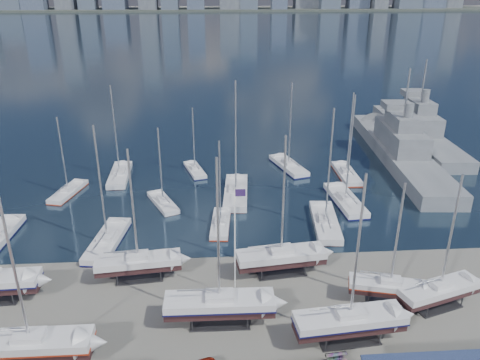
{
  "coord_description": "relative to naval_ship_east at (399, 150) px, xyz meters",
  "views": [
    {
      "loc": [
        -1.35,
        -47.29,
        29.68
      ],
      "look_at": [
        2.27,
        8.0,
        6.44
      ],
      "focal_mm": 35.0,
      "sensor_mm": 36.0,
      "label": 1
    }
  ],
  "objects": [
    {
      "name": "sailboat_moored_7",
      "position": [
        -30.76,
        -14.5,
        -1.34
      ],
      "size": [
        4.41,
        12.37,
        18.3
      ],
      "rotation": [
        0.0,
        0.0,
        1.49
      ],
      "color": "black",
      "rests_on": "water"
    },
    {
      "name": "sailboat_cradle_7",
      "position": [
        -12.3,
        -42.22,
        0.32
      ],
      "size": [
        8.95,
        4.98,
        14.23
      ],
      "rotation": [
        0.0,
        0.0,
        0.32
      ],
      "color": "#2D2D33",
      "rests_on": "ground"
    },
    {
      "name": "sailboat_moored_3",
      "position": [
        -47.39,
        -27.72,
        -1.36
      ],
      "size": [
        4.39,
        10.97,
        15.95
      ],
      "rotation": [
        0.0,
        0.0,
        1.44
      ],
      "color": "black",
      "rests_on": "water"
    },
    {
      "name": "sailboat_moored_4",
      "position": [
        -41.53,
        -16.98,
        -1.34
      ],
      "size": [
        5.36,
        8.31,
        12.21
      ],
      "rotation": [
        0.0,
        0.0,
        1.99
      ],
      "color": "black",
      "rests_on": "water"
    },
    {
      "name": "sailboat_cradle_2",
      "position": [
        -42.49,
        -35.31,
        0.36
      ],
      "size": [
        9.32,
        3.52,
        14.94
      ],
      "rotation": [
        0.0,
        0.0,
        0.11
      ],
      "color": "#2D2D33",
      "rests_on": "ground"
    },
    {
      "name": "sailboat_moored_9",
      "position": [
        -19.46,
        -24.73,
        -1.34
      ],
      "size": [
        4.21,
        11.33,
        16.72
      ],
      "rotation": [
        0.0,
        0.0,
        1.47
      ],
      "color": "black",
      "rests_on": "water"
    },
    {
      "name": "naval_ship_east",
      "position": [
        0.0,
        0.0,
        0.0
      ],
      "size": [
        10.27,
        44.51,
        17.97
      ],
      "rotation": [
        0.0,
        0.0,
        1.5
      ],
      "color": "slate",
      "rests_on": "water"
    },
    {
      "name": "sailboat_moored_1",
      "position": [
        -56.32,
        -12.18,
        -1.36
      ],
      "size": [
        4.38,
        8.81,
        12.69
      ],
      "rotation": [
        0.0,
        0.0,
        1.32
      ],
      "color": "black",
      "rests_on": "water"
    },
    {
      "name": "sailboat_moored_2",
      "position": [
        -49.56,
        -6.04,
        -1.34
      ],
      "size": [
        3.41,
        10.76,
        16.07
      ],
      "rotation": [
        0.0,
        0.0,
        1.61
      ],
      "color": "black",
      "rests_on": "water"
    },
    {
      "name": "sailboat_moored_5",
      "position": [
        -37.2,
        -4.31,
        -1.35
      ],
      "size": [
        4.25,
        8.16,
        11.75
      ],
      "rotation": [
        0.0,
        0.0,
        1.85
      ],
      "color": "black",
      "rests_on": "water"
    },
    {
      "name": "sailboat_moored_11",
      "position": [
        -11.89,
        -7.84,
        -1.36
      ],
      "size": [
        2.79,
        9.88,
        14.76
      ],
      "rotation": [
        0.0,
        0.0,
        1.57
      ],
      "color": "black",
      "rests_on": "water"
    },
    {
      "name": "sailboat_cradle_3",
      "position": [
        -33.93,
        -43.12,
        0.44
      ],
      "size": [
        10.4,
        3.04,
        16.7
      ],
      "rotation": [
        0.0,
        0.0,
        -0.01
      ],
      "color": "#2D2D33",
      "rests_on": "ground"
    },
    {
      "name": "ground",
      "position": [
        -33.01,
        -41.62,
        -1.66
      ],
      "size": [
        1400.0,
        1400.0,
        0.0
      ],
      "primitive_type": "plane",
      "color": "#605E59",
      "rests_on": "ground"
    },
    {
      "name": "flagpole",
      "position": [
        -32.17,
        -39.15,
        5.43
      ],
      "size": [
        1.08,
        0.12,
        12.29
      ],
      "color": "white",
      "rests_on": "ground"
    },
    {
      "name": "sailboat_moored_10",
      "position": [
        -14.93,
        -18.18,
        -1.35
      ],
      "size": [
        4.02,
        11.46,
        16.82
      ],
      "rotation": [
        0.0,
        0.0,
        1.65
      ],
      "color": "black",
      "rests_on": "water"
    },
    {
      "name": "sailboat_moored_8",
      "position": [
        -20.94,
        -3.61,
        -1.36
      ],
      "size": [
        5.8,
        10.88,
        15.66
      ],
      "rotation": [
        0.0,
        0.0,
        1.86
      ],
      "color": "black",
      "rests_on": "water"
    },
    {
      "name": "sailboat_moored_6",
      "position": [
        -33.34,
        -23.99,
        -1.35
      ],
      "size": [
        3.07,
        8.5,
        12.45
      ],
      "rotation": [
        0.0,
        0.0,
        1.48
      ],
      "color": "black",
      "rests_on": "water"
    },
    {
      "name": "naval_ship_west",
      "position": [
        8.07,
        11.47,
        0.0
      ],
      "size": [
        8.19,
        40.43,
        17.62
      ],
      "rotation": [
        0.0,
        0.0,
        1.53
      ],
      "color": "slate",
      "rests_on": "water"
    },
    {
      "name": "far_shore",
      "position": [
        -33.01,
        528.38,
        -0.56
      ],
      "size": [
        1400.0,
        80.0,
        2.2
      ],
      "primitive_type": "cube",
      "color": "#2D332D",
      "rests_on": "ground"
    },
    {
      "name": "water",
      "position": [
        -33.01,
        268.38,
        -1.81
      ],
      "size": [
        1400.0,
        600.0,
        0.4
      ],
      "primitive_type": "cube",
      "color": "#172337",
      "rests_on": "ground"
    },
    {
      "name": "sailboat_cradle_6",
      "position": [
        -16.95,
        -41.25,
        0.26
      ],
      "size": [
        8.31,
        4.22,
        13.17
      ],
      "rotation": [
        0.0,
        0.0,
        -0.26
      ],
      "color": "#2D2D33",
      "rests_on": "ground"
    },
    {
      "name": "sailboat_cradle_4",
      "position": [
        -26.97,
        -35.26,
        0.41
      ],
      "size": [
        10.06,
        3.97,
        15.99
      ],
      "rotation": [
        0.0,
        0.0,
        0.13
      ],
      "color": "#2D2D33",
      "rests_on": "ground"
    },
    {
      "name": "sailboat_cradle_1",
      "position": [
        -49.69,
        -47.4,
        0.42
      ],
      "size": [
        10.13,
        2.86,
        16.34
      ],
      "rotation": [
        0.0,
        0.0,
        -0.0
      ],
      "color": "#2D2D33",
      "rests_on": "ground"
    },
    {
      "name": "sailboat_cradle_5",
      "position": [
        -22.44,
        -46.19,
        0.42
      ],
      "size": [
        10.28,
        3.8,
        16.22
      ],
      "rotation": [
        0.0,
        0.0,
        0.1
      ],
      "color": "#2D2D33",
      "rests_on": "ground"
    }
  ]
}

